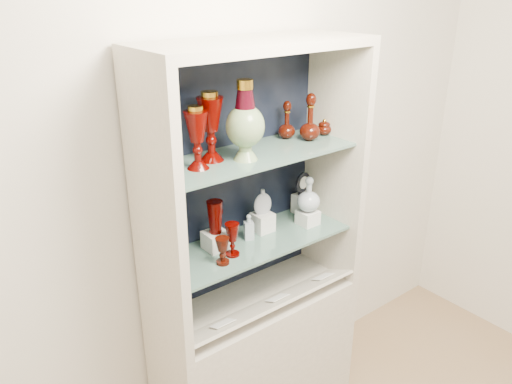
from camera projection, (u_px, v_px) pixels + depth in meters
wall_back at (227, 157)px, 2.29m from camera, size 3.50×0.02×2.80m
cabinet_base at (256, 360)px, 2.53m from camera, size 1.00×0.40×0.75m
cabinet_back_panel at (231, 174)px, 2.30m from camera, size 0.98×0.02×1.15m
cabinet_side_left at (156, 216)px, 1.89m from camera, size 0.04×0.40×1.15m
cabinet_side_right at (334, 164)px, 2.43m from camera, size 0.04×0.40×1.15m
cabinet_top_cap at (256, 44)px, 1.93m from camera, size 1.00×0.40×0.04m
shelf_lower at (253, 242)px, 2.28m from camera, size 0.92×0.34×0.01m
shelf_upper at (253, 155)px, 2.12m from camera, size 0.92×0.34×0.01m
label_ledge at (271, 304)px, 2.29m from camera, size 0.92×0.17×0.09m
label_card_0 at (323, 277)px, 2.47m from camera, size 0.10×0.06×0.03m
label_card_1 at (277, 298)px, 2.31m from camera, size 0.10×0.06×0.03m
label_card_2 at (223, 323)px, 2.13m from camera, size 0.10×0.06×0.03m
pedestal_lamp_left at (197, 138)px, 1.90m from camera, size 0.12×0.12×0.25m
pedestal_lamp_right at (211, 127)px, 1.98m from camera, size 0.12×0.12×0.28m
enamel_urn at (245, 121)px, 1.99m from camera, size 0.21×0.21×0.33m
ruby_decanter_a at (311, 114)px, 2.25m from camera, size 0.13×0.13×0.24m
ruby_decanter_b at (287, 119)px, 2.29m from camera, size 0.10×0.10×0.19m
lidded_bowl at (324, 127)px, 2.36m from camera, size 0.07×0.07×0.08m
cobalt_goblet at (163, 251)px, 2.02m from camera, size 0.09×0.09×0.18m
ruby_goblet_tall at (232, 240)px, 2.13m from camera, size 0.07×0.07×0.15m
ruby_goblet_small at (222, 251)px, 2.07m from camera, size 0.08×0.08×0.12m
riser_ruby_pitcher at (216, 240)px, 2.20m from camera, size 0.10×0.10×0.08m
ruby_pitcher at (215, 217)px, 2.16m from camera, size 0.13×0.11×0.15m
clear_square_bottle at (249, 227)px, 2.28m from camera, size 0.06×0.06×0.12m
riser_flat_flask at (263, 222)px, 2.36m from camera, size 0.09×0.09×0.09m
flat_flask at (263, 201)px, 2.32m from camera, size 0.09×0.05×0.12m
riser_clear_round_decanter at (308, 217)px, 2.43m from camera, size 0.09×0.09×0.07m
clear_round_decanter at (309, 195)px, 2.38m from camera, size 0.14×0.14×0.17m
riser_cameo_medallion at (302, 204)px, 2.54m from camera, size 0.08×0.08×0.10m
cameo_medallion at (303, 183)px, 2.50m from camera, size 0.11×0.06×0.12m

